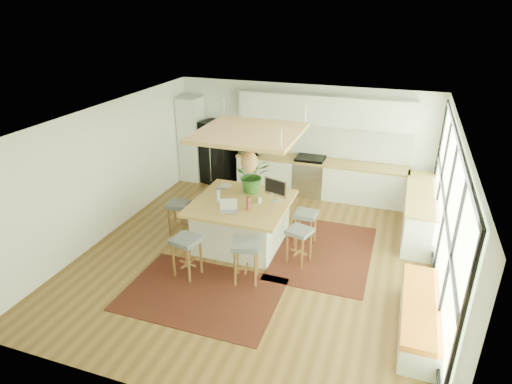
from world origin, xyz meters
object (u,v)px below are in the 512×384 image
at_px(fridge, 218,150).
at_px(stool_near_right, 246,263).
at_px(stool_left_side, 179,218).
at_px(stool_right_back, 305,228).
at_px(island_plant, 253,179).
at_px(microwave, 251,146).
at_px(stool_right_front, 299,246).
at_px(stool_near_left, 187,258).
at_px(laptop, 229,206).
at_px(island, 242,222).
at_px(monitor, 275,189).

bearing_deg(fridge, stool_near_right, -45.11).
bearing_deg(stool_left_side, stool_near_right, -31.06).
height_order(stool_right_back, island_plant, island_plant).
relative_size(stool_right_back, microwave, 1.28).
distance_m(fridge, island_plant, 2.92).
height_order(fridge, stool_right_front, fridge).
distance_m(stool_right_front, stool_left_side, 2.68).
relative_size(fridge, microwave, 3.01).
xyz_separation_m(stool_near_left, laptop, (0.46, 0.86, 0.70)).
bearing_deg(stool_right_back, stool_left_side, -170.99).
distance_m(stool_near_right, stool_right_back, 1.72).
height_order(fridge, stool_near_right, fridge).
height_order(stool_near_right, laptop, laptop).
bearing_deg(laptop, island, 62.34).
xyz_separation_m(stool_right_back, laptop, (-1.27, -0.90, 0.70)).
relative_size(stool_right_front, laptop, 2.09).
distance_m(stool_near_right, microwave, 4.32).
distance_m(stool_left_side, microwave, 3.02).
xyz_separation_m(stool_right_front, monitor, (-0.64, 0.55, 0.83)).
height_order(stool_right_back, laptop, laptop).
xyz_separation_m(fridge, microwave, (0.92, 0.01, 0.19)).
bearing_deg(stool_left_side, stool_right_front, -6.16).
bearing_deg(island_plant, stool_right_back, -7.12).
height_order(island, stool_right_back, island).
distance_m(fridge, island, 3.34).
relative_size(fridge, stool_right_front, 2.37).
height_order(stool_near_left, stool_right_front, stool_near_left).
height_order(stool_near_right, stool_right_front, stool_near_right).
bearing_deg(stool_near_left, laptop, 61.99).
relative_size(stool_right_front, stool_right_back, 0.99).
xyz_separation_m(microwave, island_plant, (0.85, -2.31, 0.11)).
bearing_deg(stool_right_front, fridge, 133.48).
relative_size(stool_left_side, laptop, 2.08).
distance_m(stool_right_back, microwave, 3.27).
xyz_separation_m(stool_near_right, stool_right_front, (0.72, 0.88, 0.00)).
bearing_deg(island_plant, microwave, 110.33).
bearing_deg(stool_near_right, monitor, 86.62).
relative_size(stool_right_back, stool_left_side, 1.01).
height_order(stool_near_left, stool_right_back, stool_near_left).
bearing_deg(monitor, fridge, 150.17).
distance_m(laptop, island_plant, 1.06).
xyz_separation_m(stool_left_side, microwave, (0.60, 2.87, 0.76)).
bearing_deg(stool_right_front, microwave, 123.23).
relative_size(stool_near_left, stool_right_back, 1.07).
bearing_deg(microwave, stool_left_side, -105.21).
bearing_deg(stool_near_left, stool_near_right, 9.44).
bearing_deg(stool_near_right, island, 114.17).
distance_m(stool_near_left, laptop, 1.20).
distance_m(stool_near_right, island_plant, 1.99).
distance_m(fridge, microwave, 0.94).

